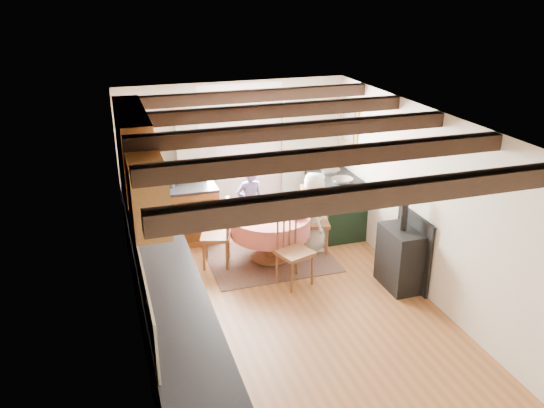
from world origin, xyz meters
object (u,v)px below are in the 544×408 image
object	(u,v)px
aga_range	(335,204)
child_far	(250,203)
chair_near	(295,250)
cast_iron_stove	(401,242)
chair_right	(315,220)
chair_left	(216,233)
cup	(279,209)
dining_table	(270,238)
child_right	(314,212)

from	to	relation	value
aga_range	child_far	xyz separation A→B (m)	(-1.36, 0.18, 0.11)
chair_near	cast_iron_stove	size ratio (longest dim) A/B	0.77
chair_near	chair_right	distance (m)	1.04
chair_left	cup	xyz separation A→B (m)	(0.96, 0.02, 0.24)
child_far	cup	xyz separation A→B (m)	(0.25, -0.70, 0.15)
chair_left	aga_range	bearing A→B (deg)	121.84
cast_iron_stove	child_far	world-z (taller)	cast_iron_stove
dining_table	cast_iron_stove	xyz separation A→B (m)	(1.40, -1.25, 0.30)
aga_range	cup	xyz separation A→B (m)	(-1.11, -0.52, 0.26)
chair_left	child_far	xyz separation A→B (m)	(0.71, 0.72, 0.10)
chair_right	dining_table	bearing A→B (deg)	108.97
child_far	chair_left	bearing A→B (deg)	45.68
cast_iron_stove	chair_left	bearing A→B (deg)	148.52
cast_iron_stove	cup	distance (m)	1.83
cast_iron_stove	chair_near	bearing A→B (deg)	159.54
child_far	child_right	bearing A→B (deg)	139.53
child_right	cup	bearing A→B (deg)	104.83
cast_iron_stove	child_right	size ratio (longest dim) A/B	1.05
chair_near	chair_left	world-z (taller)	chair_near
cast_iron_stove	child_right	bearing A→B (deg)	116.24
aga_range	child_right	world-z (taller)	child_right
chair_right	cup	distance (m)	0.59
dining_table	cup	world-z (taller)	cup
chair_near	child_far	xyz separation A→B (m)	(-0.17, 1.57, 0.09)
cast_iron_stove	cup	size ratio (longest dim) A/B	13.95
child_far	cup	size ratio (longest dim) A/B	12.79
chair_near	child_right	size ratio (longest dim) A/B	0.81
chair_right	aga_range	bearing A→B (deg)	-32.15
chair_left	child_right	distance (m)	1.51
chair_left	child_right	xyz separation A→B (m)	(1.50, 0.04, 0.12)
chair_left	cast_iron_stove	bearing A→B (deg)	75.78
dining_table	chair_right	bearing A→B (deg)	5.27
dining_table	cast_iron_stove	bearing A→B (deg)	-41.91
aga_range	dining_table	bearing A→B (deg)	-154.25
aga_range	child_right	xyz separation A→B (m)	(-0.57, -0.50, 0.13)
dining_table	cup	size ratio (longest dim) A/B	12.43
chair_near	cast_iron_stove	distance (m)	1.39
cup	child_far	bearing A→B (deg)	109.66
chair_left	child_far	world-z (taller)	child_far
cast_iron_stove	child_right	world-z (taller)	cast_iron_stove
chair_left	cup	world-z (taller)	chair_left
chair_right	cup	world-z (taller)	chair_right
aga_range	chair_left	bearing A→B (deg)	-165.42
aga_range	child_right	size ratio (longest dim) A/B	0.85
cup	aga_range	bearing A→B (deg)	24.87
child_right	child_far	bearing A→B (deg)	62.56
chair_near	cast_iron_stove	xyz separation A→B (m)	(1.30, -0.48, 0.15)
chair_near	cup	world-z (taller)	chair_near
aga_range	child_far	size ratio (longest dim) A/B	0.88
dining_table	child_right	bearing A→B (deg)	9.48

